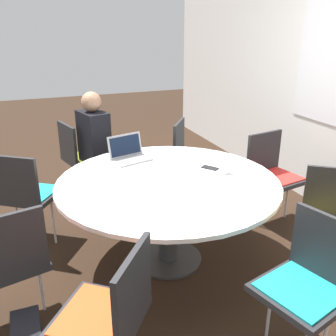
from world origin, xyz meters
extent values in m
plane|color=black|center=(0.00, 0.00, 0.00)|extent=(16.00, 16.00, 0.00)
cylinder|color=#333333|center=(0.00, 0.00, 0.01)|extent=(0.56, 0.56, 0.02)
cylinder|color=#333333|center=(0.00, 0.00, 0.36)|extent=(0.16, 0.16, 0.67)
cylinder|color=white|center=(0.00, 0.00, 0.71)|extent=(1.72, 1.72, 0.03)
cube|color=#262628|center=(-1.47, -0.39, 0.46)|extent=(0.53, 0.52, 0.04)
cube|color=olive|center=(-1.47, -0.39, 0.48)|extent=(0.47, 0.46, 0.01)
cube|color=#262628|center=(-1.43, -0.58, 0.68)|extent=(0.41, 0.14, 0.40)
cylinder|color=silver|center=(-1.65, -0.43, 0.22)|extent=(0.02, 0.02, 0.44)
cylinder|color=silver|center=(-1.30, -0.34, 0.22)|extent=(0.02, 0.02, 0.44)
cube|color=#262628|center=(-0.71, -1.00, 0.46)|extent=(0.60, 0.60, 0.04)
cube|color=teal|center=(-0.71, -1.00, 0.48)|extent=(0.53, 0.53, 0.01)
cube|color=#262628|center=(-0.55, -1.11, 0.68)|extent=(0.27, 0.36, 0.40)
cylinder|color=silver|center=(-0.82, -1.14, 0.22)|extent=(0.02, 0.02, 0.44)
cylinder|color=silver|center=(-0.61, -0.85, 0.22)|extent=(0.02, 0.02, 0.44)
cube|color=#262628|center=(0.28, -1.19, 0.46)|extent=(0.51, 0.52, 0.04)
cube|color=red|center=(0.28, -1.19, 0.48)|extent=(0.45, 0.46, 0.01)
cube|color=#262628|center=(0.47, -1.15, 0.68)|extent=(0.12, 0.41, 0.40)
cylinder|color=silver|center=(0.24, -1.02, 0.22)|extent=(0.02, 0.02, 0.44)
cube|color=#262628|center=(0.96, -0.76, 0.46)|extent=(0.61, 0.60, 0.04)
cube|color=#E04C1E|center=(0.96, -0.76, 0.48)|extent=(0.53, 0.53, 0.01)
cube|color=#262628|center=(1.08, -0.60, 0.68)|extent=(0.35, 0.28, 0.40)
cylinder|color=silver|center=(0.82, -0.65, 0.22)|extent=(0.02, 0.02, 0.44)
cube|color=#262628|center=(1.18, 0.32, 0.46)|extent=(0.53, 0.52, 0.04)
cube|color=teal|center=(1.18, 0.32, 0.48)|extent=(0.47, 0.46, 0.01)
cube|color=#262628|center=(1.13, 0.50, 0.68)|extent=(0.41, 0.14, 0.40)
cylinder|color=silver|center=(1.01, 0.27, 0.22)|extent=(0.02, 0.02, 0.44)
cube|color=#262628|center=(0.74, 0.98, 0.46)|extent=(0.60, 0.60, 0.04)
cube|color=gold|center=(0.74, 0.98, 0.48)|extent=(0.53, 0.53, 0.01)
cube|color=#262628|center=(0.58, 1.09, 0.68)|extent=(0.28, 0.35, 0.40)
cylinder|color=silver|center=(0.63, 0.83, 0.22)|extent=(0.02, 0.02, 0.44)
cube|color=#262628|center=(-0.21, 1.21, 0.46)|extent=(0.49, 0.51, 0.04)
cube|color=red|center=(-0.21, 1.21, 0.48)|extent=(0.43, 0.45, 0.01)
cube|color=#262628|center=(-0.41, 1.17, 0.68)|extent=(0.10, 0.42, 0.40)
cylinder|color=silver|center=(-0.25, 1.38, 0.22)|extent=(0.02, 0.02, 0.44)
cylinder|color=silver|center=(-0.18, 1.03, 0.22)|extent=(0.02, 0.02, 0.44)
cube|color=#262628|center=(-0.99, 0.72, 0.46)|extent=(0.60, 0.60, 0.04)
cube|color=teal|center=(-0.99, 0.72, 0.48)|extent=(0.53, 0.53, 0.01)
cube|color=#262628|center=(-1.10, 0.56, 0.68)|extent=(0.36, 0.27, 0.40)
cylinder|color=silver|center=(-1.14, 0.83, 0.22)|extent=(0.02, 0.02, 0.44)
cylinder|color=silver|center=(-0.84, 0.62, 0.22)|extent=(0.02, 0.02, 0.44)
cylinder|color=black|center=(-1.36, -0.25, 0.24)|extent=(0.10, 0.10, 0.48)
cylinder|color=black|center=(-1.18, -0.21, 0.24)|extent=(0.10, 0.10, 0.48)
cube|color=black|center=(-1.24, -0.33, 0.75)|extent=(0.40, 0.30, 0.55)
sphere|color=#A87A5B|center=(-1.24, -0.33, 1.13)|extent=(0.20, 0.20, 0.20)
cube|color=#99999E|center=(-0.53, -0.14, 0.73)|extent=(0.29, 0.37, 0.02)
cube|color=#99999E|center=(-0.63, -0.16, 0.84)|extent=(0.13, 0.33, 0.20)
cube|color=black|center=(-0.62, -0.16, 0.84)|extent=(0.11, 0.30, 0.17)
cylinder|color=white|center=(0.03, 0.48, 0.77)|extent=(0.09, 0.09, 0.09)
cube|color=black|center=(-0.11, 0.42, 0.73)|extent=(0.16, 0.14, 0.01)
camera|label=1|loc=(2.47, -0.98, 1.85)|focal=40.00mm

